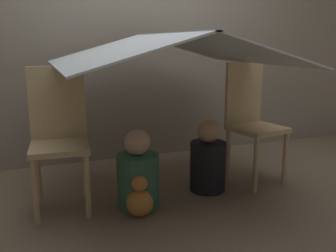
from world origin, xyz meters
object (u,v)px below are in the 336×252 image
(chair_right, at_px, (251,118))
(person_second, at_px, (208,161))
(chair_left, at_px, (59,134))
(person_front, at_px, (138,175))

(chair_right, height_order, person_second, chair_right)
(chair_right, bearing_deg, chair_left, 168.52)
(chair_left, distance_m, person_front, 0.59)
(chair_left, xyz_separation_m, chair_right, (1.46, -0.00, 0.00))
(person_front, xyz_separation_m, person_second, (0.57, 0.10, 0.01))
(chair_left, relative_size, person_second, 1.74)
(chair_right, distance_m, person_second, 0.51)
(person_second, bearing_deg, chair_right, 11.11)
(chair_right, bearing_deg, person_front, 178.97)
(person_second, bearing_deg, person_front, -170.11)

